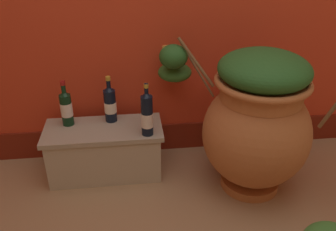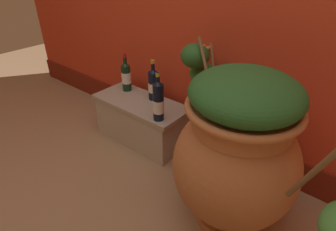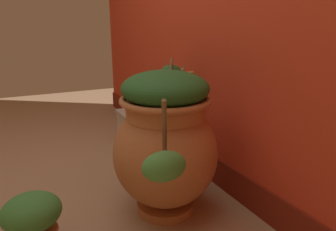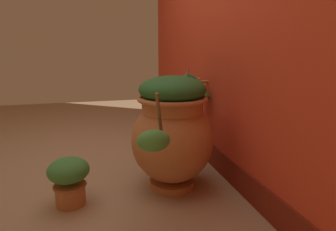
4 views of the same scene
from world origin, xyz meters
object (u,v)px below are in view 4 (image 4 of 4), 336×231
terracotta_urn (173,130)px  wine_bottle_left (181,106)px  wine_bottle_middle (169,110)px  wine_bottle_right (173,102)px  potted_shrub (69,178)px

terracotta_urn → wine_bottle_left: bearing=158.7°
wine_bottle_middle → wine_bottle_left: bearing=138.3°
wine_bottle_left → wine_bottle_middle: (0.22, -0.20, 0.01)m
terracotta_urn → wine_bottle_right: bearing=164.4°
wine_bottle_right → potted_shrub: size_ratio=0.85×
terracotta_urn → potted_shrub: (0.10, -0.76, -0.27)m
potted_shrub → terracotta_urn: bearing=97.2°
wine_bottle_left → wine_bottle_right: bearing=-176.1°
terracotta_urn → potted_shrub: 0.81m
terracotta_urn → wine_bottle_right: 1.15m
wine_bottle_left → wine_bottle_right: 0.27m
wine_bottle_left → potted_shrub: wine_bottle_left is taller
terracotta_urn → potted_shrub: bearing=-82.8°
potted_shrub → wine_bottle_middle: bearing=128.6°
wine_bottle_right → potted_shrub: bearing=-41.8°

